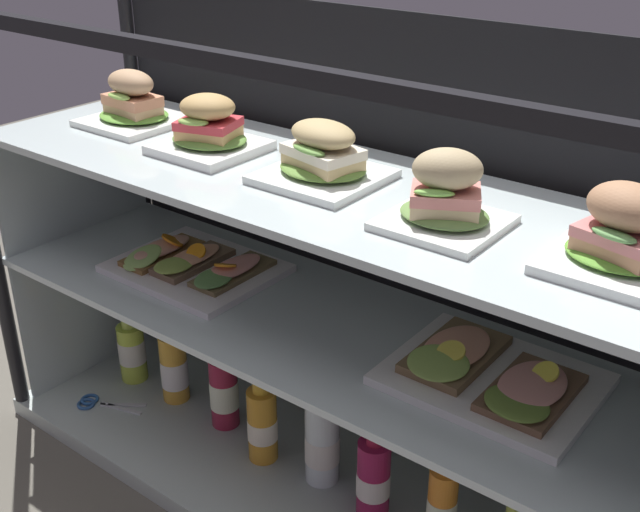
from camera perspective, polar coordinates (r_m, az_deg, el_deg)
The scene contains 22 objects.
ground_plane at distance 1.77m, azimuth 0.00°, elevation -16.95°, with size 6.00×6.00×0.02m, color #5B564C.
case_base_deck at distance 1.75m, azimuth 0.00°, elevation -16.22°, with size 1.53×0.47×0.04m, color #B0BDB7.
case_frame at distance 1.57m, azimuth 3.18°, elevation 0.62°, with size 1.53×0.47×0.97m.
riser_lower_tier at distance 1.62m, azimuth 0.00°, elevation -10.90°, with size 1.46×0.40×0.37m.
shelf_lower_glass at distance 1.52m, azimuth 0.00°, elevation -5.14°, with size 1.48×0.42×0.02m, color silver.
riser_upper_tier at distance 1.45m, azimuth 0.00°, elevation -0.27°, with size 1.46×0.40×0.27m.
shelf_upper_glass at distance 1.39m, azimuth 0.00°, elevation 5.05°, with size 1.48×0.42×0.02m, color silver.
plated_roll_sandwich_center at distance 1.76m, azimuth -13.29°, elevation 10.50°, with size 0.19×0.19×0.12m.
plated_roll_sandwich_mid_right at distance 1.55m, azimuth -7.98°, elevation 8.87°, with size 0.18×0.18×0.11m.
plated_roll_sandwich_left_of_center at distance 1.38m, azimuth 0.07°, elevation 7.03°, with size 0.20×0.20×0.11m.
plated_roll_sandwich_near_left_corner at distance 1.21m, azimuth 8.98°, elevation 4.14°, with size 0.17×0.17×0.12m.
plated_roll_sandwich_far_left at distance 1.13m, azimuth 20.83°, elevation 1.22°, with size 0.18×0.18×0.12m.
open_sandwich_tray_mid_left at distance 1.72m, azimuth -9.08°, elevation -0.62°, with size 0.34×0.27×0.06m.
open_sandwich_tray_near_left_corner at distance 1.37m, azimuth 12.09°, elevation -8.37°, with size 0.34×0.27×0.06m.
juice_bottle_front_left_end at distance 2.04m, azimuth -13.35°, elevation -6.49°, with size 0.07×0.07×0.21m.
juice_bottle_back_center at distance 1.95m, azimuth -10.44°, elevation -7.75°, with size 0.07×0.07×0.24m.
juice_bottle_tucked_behind at distance 1.85m, azimuth -6.90°, elevation -9.52°, with size 0.07×0.07×0.22m.
juice_bottle_front_middle at distance 1.74m, azimuth -4.16°, elevation -11.79°, with size 0.07×0.07×0.23m.
juice_bottle_near_post at distance 1.68m, azimuth 0.14°, elevation -12.95°, with size 0.07×0.07×0.26m.
juice_bottle_front_second at distance 1.62m, azimuth 3.86°, elevation -15.49°, with size 0.07×0.07×0.22m.
juice_bottle_back_right at distance 1.57m, azimuth 8.75°, elevation -17.14°, with size 0.06×0.06×0.23m.
kitchen_scissors at distance 2.02m, azimuth -15.80°, elevation -10.10°, with size 0.17×0.12×0.01m.
Camera 1 is at (0.80, -1.03, 1.20)m, focal length 44.60 mm.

